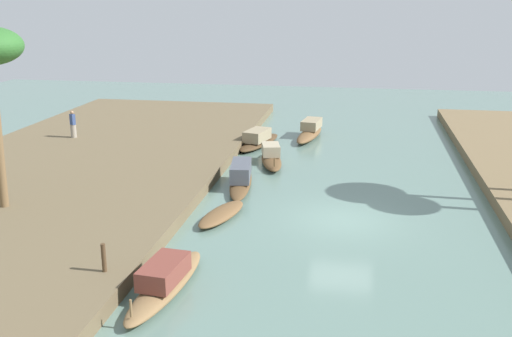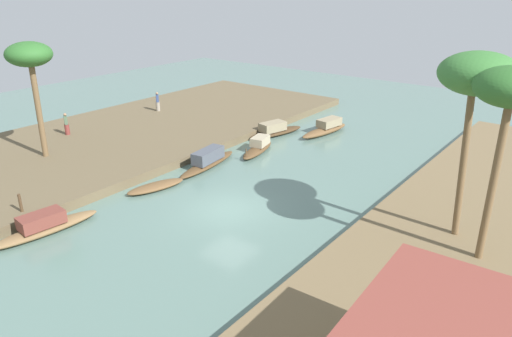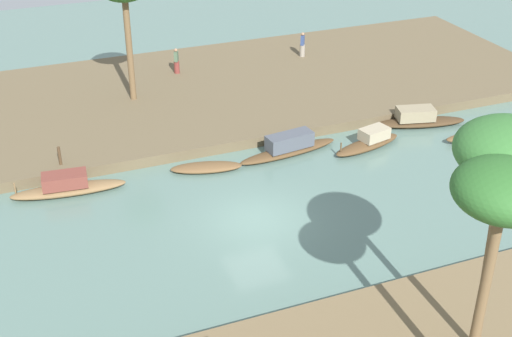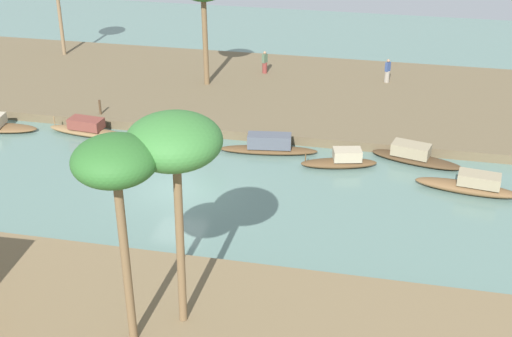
{
  "view_description": "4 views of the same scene",
  "coord_description": "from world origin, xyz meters",
  "px_view_note": "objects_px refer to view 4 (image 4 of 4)",
  "views": [
    {
      "loc": [
        22.54,
        0.42,
        8.56
      ],
      "look_at": [
        -4.09,
        -4.22,
        0.76
      ],
      "focal_mm": 42.11,
      "sensor_mm": 36.0,
      "label": 1
    },
    {
      "loc": [
        16.12,
        14.15,
        10.73
      ],
      "look_at": [
        -3.78,
        -1.22,
        0.73
      ],
      "focal_mm": 33.22,
      "sensor_mm": 36.0,
      "label": 2
    },
    {
      "loc": [
        8.8,
        22.35,
        15.9
      ],
      "look_at": [
        -1.11,
        -2.84,
        0.78
      ],
      "focal_mm": 48.27,
      "sensor_mm": 36.0,
      "label": 3
    },
    {
      "loc": [
        -9.81,
        27.96,
        16.35
      ],
      "look_at": [
        -3.63,
        -1.49,
        0.76
      ],
      "focal_mm": 47.76,
      "sensor_mm": 36.0,
      "label": 4
    }
  ],
  "objects_px": {
    "person_on_near_bank": "(387,72)",
    "person_by_mooring": "(265,64)",
    "sampan_upstream_small": "(341,161)",
    "palm_tree_right_tall": "(115,166)",
    "sampan_with_red_awning": "(414,156)",
    "sampan_open_hull": "(88,129)",
    "palm_tree_right_short": "(174,144)",
    "sampan_with_tall_canopy": "(193,144)",
    "sampan_downstream_large": "(470,185)",
    "mooring_post": "(100,107)",
    "sampan_near_left_bank": "(269,146)"
  },
  "relations": [
    {
      "from": "sampan_with_tall_canopy",
      "to": "person_by_mooring",
      "type": "relative_size",
      "value": 2.25
    },
    {
      "from": "sampan_upstream_small",
      "to": "sampan_with_tall_canopy",
      "type": "height_order",
      "value": "sampan_upstream_small"
    },
    {
      "from": "sampan_open_hull",
      "to": "sampan_with_tall_canopy",
      "type": "xyz_separation_m",
      "value": [
        -6.37,
        0.24,
        -0.2
      ]
    },
    {
      "from": "sampan_with_tall_canopy",
      "to": "palm_tree_right_short",
      "type": "distance_m",
      "value": 16.76
    },
    {
      "from": "sampan_open_hull",
      "to": "person_by_mooring",
      "type": "bearing_deg",
      "value": -120.44
    },
    {
      "from": "sampan_with_red_awning",
      "to": "mooring_post",
      "type": "xyz_separation_m",
      "value": [
        18.41,
        -1.6,
        0.6
      ]
    },
    {
      "from": "person_on_near_bank",
      "to": "palm_tree_right_short",
      "type": "distance_m",
      "value": 27.27
    },
    {
      "from": "sampan_downstream_large",
      "to": "palm_tree_right_tall",
      "type": "distance_m",
      "value": 19.49
    },
    {
      "from": "palm_tree_right_tall",
      "to": "person_on_near_bank",
      "type": "bearing_deg",
      "value": -105.29
    },
    {
      "from": "person_on_near_bank",
      "to": "mooring_post",
      "type": "bearing_deg",
      "value": -24.7
    },
    {
      "from": "sampan_upstream_small",
      "to": "sampan_with_red_awning",
      "type": "height_order",
      "value": "sampan_with_red_awning"
    },
    {
      "from": "person_on_near_bank",
      "to": "person_by_mooring",
      "type": "height_order",
      "value": "person_on_near_bank"
    },
    {
      "from": "mooring_post",
      "to": "palm_tree_right_tall",
      "type": "distance_m",
      "value": 21.24
    },
    {
      "from": "person_by_mooring",
      "to": "palm_tree_right_short",
      "type": "relative_size",
      "value": 0.2
    },
    {
      "from": "palm_tree_right_tall",
      "to": "palm_tree_right_short",
      "type": "relative_size",
      "value": 0.97
    },
    {
      "from": "sampan_downstream_large",
      "to": "person_by_mooring",
      "type": "xyz_separation_m",
      "value": [
        12.89,
        -13.62,
        0.79
      ]
    },
    {
      "from": "sampan_near_left_bank",
      "to": "sampan_open_hull",
      "type": "bearing_deg",
      "value": -8.41
    },
    {
      "from": "sampan_open_hull",
      "to": "palm_tree_right_tall",
      "type": "height_order",
      "value": "palm_tree_right_tall"
    },
    {
      "from": "sampan_with_red_awning",
      "to": "palm_tree_right_short",
      "type": "relative_size",
      "value": 0.64
    },
    {
      "from": "sampan_open_hull",
      "to": "person_by_mooring",
      "type": "height_order",
      "value": "person_by_mooring"
    },
    {
      "from": "sampan_upstream_small",
      "to": "sampan_near_left_bank",
      "type": "height_order",
      "value": "sampan_near_left_bank"
    },
    {
      "from": "sampan_with_tall_canopy",
      "to": "sampan_near_left_bank",
      "type": "height_order",
      "value": "sampan_near_left_bank"
    },
    {
      "from": "sampan_with_tall_canopy",
      "to": "mooring_post",
      "type": "xyz_separation_m",
      "value": [
        6.37,
        -2.14,
        0.8
      ]
    },
    {
      "from": "mooring_post",
      "to": "sampan_near_left_bank",
      "type": "bearing_deg",
      "value": 168.95
    },
    {
      "from": "sampan_with_red_awning",
      "to": "sampan_upstream_small",
      "type": "bearing_deg",
      "value": 33.46
    },
    {
      "from": "sampan_open_hull",
      "to": "person_by_mooring",
      "type": "xyz_separation_m",
      "value": [
        -8.17,
        -11.12,
        0.83
      ]
    },
    {
      "from": "sampan_upstream_small",
      "to": "palm_tree_right_tall",
      "type": "distance_m",
      "value": 17.65
    },
    {
      "from": "sampan_with_red_awning",
      "to": "sampan_downstream_large",
      "type": "xyz_separation_m",
      "value": [
        -2.66,
        2.8,
        0.04
      ]
    },
    {
      "from": "sampan_near_left_bank",
      "to": "mooring_post",
      "type": "bearing_deg",
      "value": -18.49
    },
    {
      "from": "sampan_open_hull",
      "to": "palm_tree_right_short",
      "type": "distance_m",
      "value": 19.42
    },
    {
      "from": "sampan_upstream_small",
      "to": "palm_tree_right_tall",
      "type": "xyz_separation_m",
      "value": [
        5.61,
        15.3,
        6.78
      ]
    },
    {
      "from": "sampan_with_red_awning",
      "to": "palm_tree_right_tall",
      "type": "height_order",
      "value": "palm_tree_right_tall"
    },
    {
      "from": "sampan_near_left_bank",
      "to": "sampan_with_tall_canopy",
      "type": "bearing_deg",
      "value": -6.58
    },
    {
      "from": "sampan_with_red_awning",
      "to": "person_by_mooring",
      "type": "distance_m",
      "value": 14.91
    },
    {
      "from": "sampan_with_red_awning",
      "to": "person_on_near_bank",
      "type": "height_order",
      "value": "person_on_near_bank"
    },
    {
      "from": "sampan_open_hull",
      "to": "person_on_near_bank",
      "type": "relative_size",
      "value": 3.21
    },
    {
      "from": "person_on_near_bank",
      "to": "person_by_mooring",
      "type": "bearing_deg",
      "value": -54.32
    },
    {
      "from": "sampan_with_tall_canopy",
      "to": "person_by_mooring",
      "type": "distance_m",
      "value": 11.55
    },
    {
      "from": "sampan_near_left_bank",
      "to": "palm_tree_right_tall",
      "type": "xyz_separation_m",
      "value": [
        1.59,
        16.12,
        6.71
      ]
    },
    {
      "from": "sampan_open_hull",
      "to": "palm_tree_right_short",
      "type": "bearing_deg",
      "value": 130.86
    },
    {
      "from": "sampan_upstream_small",
      "to": "sampan_near_left_bank",
      "type": "bearing_deg",
      "value": -24.85
    },
    {
      "from": "person_on_near_bank",
      "to": "palm_tree_right_tall",
      "type": "bearing_deg",
      "value": 21.13
    },
    {
      "from": "sampan_upstream_small",
      "to": "palm_tree_right_short",
      "type": "relative_size",
      "value": 0.53
    },
    {
      "from": "sampan_downstream_large",
      "to": "sampan_near_left_bank",
      "type": "bearing_deg",
      "value": -4.41
    },
    {
      "from": "sampan_open_hull",
      "to": "sampan_near_left_bank",
      "type": "bearing_deg",
      "value": -175.11
    },
    {
      "from": "sampan_upstream_small",
      "to": "palm_tree_right_short",
      "type": "distance_m",
      "value": 16.07
    },
    {
      "from": "sampan_upstream_small",
      "to": "person_on_near_bank",
      "type": "xyz_separation_m",
      "value": [
        -1.86,
        -12.02,
        0.85
      ]
    },
    {
      "from": "sampan_near_left_bank",
      "to": "person_by_mooring",
      "type": "bearing_deg",
      "value": -85.13
    },
    {
      "from": "sampan_with_tall_canopy",
      "to": "sampan_open_hull",
      "type": "bearing_deg",
      "value": 11.81
    },
    {
      "from": "sampan_upstream_small",
      "to": "sampan_downstream_large",
      "type": "height_order",
      "value": "sampan_downstream_large"
    }
  ]
}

